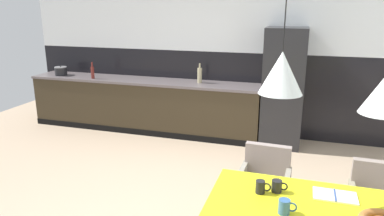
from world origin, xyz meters
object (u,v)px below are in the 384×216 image
Objects in this scene: refrigerator_column at (283,88)px; cooking_pot at (61,71)px; pendant_lamp_over_table_near at (281,73)px; armchair_corner_seat at (378,196)px; armchair_facing_counter at (265,176)px; bottle_oil_tall at (200,75)px; mug_glass_clear at (285,207)px; mug_short_terracotta at (261,187)px; bottle_spice_small at (93,72)px; mug_white_ceramic at (277,186)px; open_book at (335,196)px.

refrigerator_column is 8.32× the size of cooking_pot.
armchair_corner_seat is at bearing 44.18° from pendant_lamp_over_table_near.
cooking_pot is at bearing -26.18° from armchair_facing_counter.
refrigerator_column is 1.36m from bottle_oil_tall.
mug_short_terracotta is (-0.19, 0.24, -0.00)m from mug_glass_clear.
mug_short_terracotta is 0.41× the size of bottle_spice_small.
armchair_corner_seat is 2.64× the size of bottle_spice_small.
mug_white_ceramic is at bearing 40.20° from armchair_corner_seat.
bottle_spice_small is (0.73, -0.10, 0.04)m from cooking_pot.
mug_white_ceramic is 1.05× the size of mug_short_terracotta.
pendant_lamp_over_table_near is at bearing -37.11° from cooking_pot.
pendant_lamp_over_table_near is at bearing -96.03° from mug_white_ceramic.
pendant_lamp_over_table_near reaches higher than mug_glass_clear.
mug_short_terracotta is (0.04, -0.81, 0.30)m from armchair_facing_counter.
mug_glass_clear reaches higher than mug_short_terracotta.
pendant_lamp_over_table_near is (-0.09, 0.11, 0.91)m from mug_glass_clear.
mug_white_ceramic is (0.14, -2.99, -0.12)m from refrigerator_column.
mug_white_ceramic is at bearing -39.78° from bottle_spice_small.
cooking_pot is 0.19× the size of pendant_lamp_over_table_near.
mug_short_terracotta reaches higher than armchair_corner_seat.
refrigerator_column is 2.99m from open_book.
pendant_lamp_over_table_near is (-0.02, -0.18, 0.92)m from mug_white_ceramic.
open_book is at bearing 57.11° from armchair_corner_seat.
bottle_oil_tall reaches higher than armchair_corner_seat.
open_book is at bearing -35.95° from bottle_spice_small.
refrigerator_column reaches higher than mug_short_terracotta.
mug_short_terracotta is (0.02, -3.04, -0.12)m from refrigerator_column.
bottle_oil_tall is at bearing 122.83° from open_book.
refrigerator_column is 3.29m from mug_glass_clear.
bottle_oil_tall is at bearing 178.05° from refrigerator_column.
armchair_corner_seat is 1.74m from pendant_lamp_over_table_near.
refrigerator_column is 3.27m from pendant_lamp_over_table_near.
open_book is at bearing -79.13° from refrigerator_column.
bottle_spice_small is (-3.27, 2.88, 0.22)m from mug_short_terracotta.
pendant_lamp_over_table_near is (-0.45, -0.24, 0.96)m from open_book.
refrigerator_column is 15.52× the size of mug_short_terracotta.
bottle_oil_tall reaches higher than mug_white_ceramic.
mug_white_ceramic is 0.42× the size of bottle_spice_small.
pendant_lamp_over_table_near reaches higher than open_book.
mug_white_ceramic is at bearing 83.97° from pendant_lamp_over_table_near.
armchair_facing_counter is 1.11m from mug_glass_clear.
mug_glass_clear is at bearing 104.73° from armchair_facing_counter.
mug_short_terracotta is at bearing -41.36° from bottle_spice_small.
bottle_spice_small is at bearing 140.22° from mug_white_ceramic.
armchair_corner_seat is 3.38m from bottle_oil_tall.
mug_white_ceramic reaches higher than armchair_facing_counter.
open_book is 2.49× the size of mug_glass_clear.
cooking_pot is at bearing 142.51° from mug_glass_clear.
bottle_oil_tall is (-2.35, 2.36, 0.55)m from armchair_corner_seat.
bottle_oil_tall is 3.60m from pendant_lamp_over_table_near.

